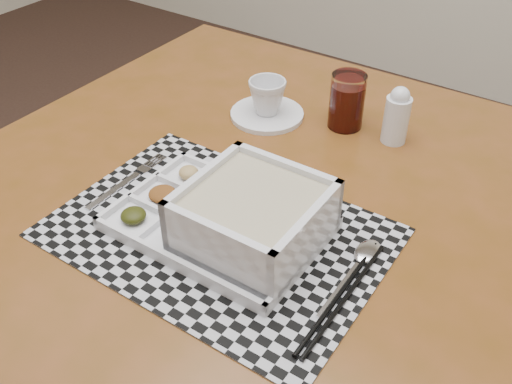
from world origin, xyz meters
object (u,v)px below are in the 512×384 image
cup (267,97)px  juice_glass (347,103)px  serving_tray (244,219)px  creamer_bottle (397,116)px  dining_table (260,229)px

cup → juice_glass: 0.16m
serving_tray → cup: serving_tray is taller
serving_tray → juice_glass: bearing=94.5°
serving_tray → creamer_bottle: size_ratio=2.83×
juice_glass → creamer_bottle: size_ratio=0.97×
dining_table → creamer_bottle: creamer_bottle is taller
serving_tray → cup: (-0.18, 0.33, 0.00)m
serving_tray → juice_glass: size_ratio=2.92×
juice_glass → creamer_bottle: (0.10, 0.00, 0.00)m
juice_glass → cup: bearing=-158.6°
dining_table → serving_tray: 0.17m
juice_glass → dining_table: bearing=-93.5°
serving_tray → juice_glass: (-0.03, 0.39, 0.01)m
serving_tray → cup: size_ratio=4.24×
dining_table → creamer_bottle: size_ratio=9.63×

